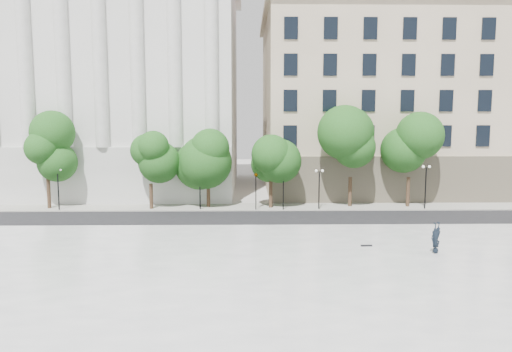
% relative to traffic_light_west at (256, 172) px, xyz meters
% --- Properties ---
extents(ground, '(160.00, 160.00, 0.00)m').
position_rel_traffic_light_west_xyz_m(ground, '(-0.42, -22.30, -3.77)').
color(ground, '#B3B0A9').
rests_on(ground, ground).
extents(plaza, '(44.00, 22.00, 0.45)m').
position_rel_traffic_light_west_xyz_m(plaza, '(-0.42, -19.30, -3.54)').
color(plaza, white).
rests_on(plaza, ground).
extents(street, '(60.00, 8.00, 0.02)m').
position_rel_traffic_light_west_xyz_m(street, '(-0.42, -4.30, -3.76)').
color(street, black).
rests_on(street, ground).
extents(far_sidewalk, '(60.00, 4.00, 0.12)m').
position_rel_traffic_light_west_xyz_m(far_sidewalk, '(-0.42, 1.70, -3.71)').
color(far_sidewalk, '#9E9C92').
rests_on(far_sidewalk, ground).
extents(building_west, '(31.50, 27.65, 25.60)m').
position_rel_traffic_light_west_xyz_m(building_west, '(-17.42, 16.27, 9.12)').
color(building_west, silver).
rests_on(building_west, ground).
extents(building_east, '(36.00, 26.15, 23.00)m').
position_rel_traffic_light_west_xyz_m(building_east, '(19.58, 16.61, 7.38)').
color(building_east, beige).
rests_on(building_east, ground).
extents(traffic_light_west, '(0.58, 1.94, 4.27)m').
position_rel_traffic_light_west_xyz_m(traffic_light_west, '(0.00, 0.00, 0.00)').
color(traffic_light_west, black).
rests_on(traffic_light_west, ground).
extents(traffic_light_east, '(0.51, 1.95, 4.28)m').
position_rel_traffic_light_west_xyz_m(traffic_light_east, '(2.66, -0.00, 0.01)').
color(traffic_light_east, black).
rests_on(traffic_light_east, ground).
extents(person_lying, '(1.62, 2.11, 0.55)m').
position_rel_traffic_light_west_xyz_m(person_lying, '(11.18, -16.83, -3.04)').
color(person_lying, black).
rests_on(person_lying, plaza).
extents(skateboard, '(0.76, 0.22, 0.08)m').
position_rel_traffic_light_west_xyz_m(skateboard, '(7.19, -15.04, -3.28)').
color(skateboard, black).
rests_on(skateboard, plaza).
extents(street_trees, '(39.67, 5.13, 7.99)m').
position_rel_traffic_light_west_xyz_m(street_trees, '(-0.79, 1.40, 1.56)').
color(street_trees, '#382619').
rests_on(street_trees, ground).
extents(lamp_posts, '(36.58, 0.28, 4.38)m').
position_rel_traffic_light_west_xyz_m(lamp_posts, '(-0.34, 0.30, -0.88)').
color(lamp_posts, black).
rests_on(lamp_posts, ground).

